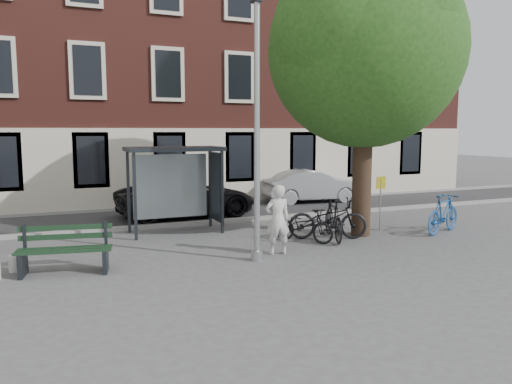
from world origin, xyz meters
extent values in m
plane|color=#4C4C4F|center=(0.00, 0.00, 0.00)|extent=(90.00, 90.00, 0.00)
cube|color=#28282B|center=(0.00, 7.00, 0.01)|extent=(40.00, 4.00, 0.01)
cube|color=gray|center=(0.00, 5.00, 0.06)|extent=(40.00, 0.25, 0.12)
cube|color=gray|center=(0.00, 9.00, 0.06)|extent=(40.00, 0.25, 0.12)
cube|color=brown|center=(0.00, 13.00, 7.00)|extent=(30.00, 8.00, 14.00)
cylinder|color=#9EA0A3|center=(0.00, 0.00, 3.00)|extent=(0.14, 0.14, 6.00)
cylinder|color=#9EA0A3|center=(0.00, 0.00, 0.12)|extent=(0.28, 0.28, 0.24)
cylinder|color=black|center=(4.00, 1.50, 1.70)|extent=(0.56, 0.56, 3.40)
sphere|color=#1F4615|center=(4.00, 1.50, 5.40)|extent=(5.60, 5.60, 5.60)
sphere|color=#1F4615|center=(4.90, 1.90, 5.90)|extent=(3.92, 3.92, 3.92)
sphere|color=#1F4615|center=(3.20, 1.20, 5.70)|extent=(4.20, 4.20, 4.20)
sphere|color=#1F4615|center=(4.20, 0.60, 6.00)|extent=(3.64, 3.64, 3.64)
cube|color=#1E2328|center=(-2.30, 3.40, 1.25)|extent=(0.08, 0.08, 2.50)
cube|color=#1E2328|center=(0.30, 3.40, 1.25)|extent=(0.08, 0.08, 2.50)
cube|color=#1E2328|center=(-2.30, 4.60, 1.25)|extent=(0.08, 0.08, 2.50)
cube|color=#1E2328|center=(0.30, 4.60, 1.25)|extent=(0.08, 0.08, 2.50)
cube|color=#1E2328|center=(-1.00, 4.00, 2.56)|extent=(2.85, 1.45, 0.12)
cube|color=#8C999E|center=(-1.00, 4.60, 1.38)|extent=(2.34, 0.04, 2.00)
cube|color=#1E2328|center=(0.30, 4.00, 1.38)|extent=(0.12, 1.14, 2.12)
cube|color=#D84C19|center=(0.37, 4.00, 1.38)|extent=(0.02, 0.90, 1.62)
imported|color=silver|center=(0.72, 0.37, 0.89)|extent=(0.69, 0.49, 1.77)
cube|color=#1E2328|center=(-5.13, 0.76, 0.26)|extent=(0.20, 0.63, 0.51)
cube|color=#1E2328|center=(-3.46, 0.45, 0.26)|extent=(0.20, 0.63, 0.51)
cube|color=black|center=(-4.33, 0.40, 0.54)|extent=(1.98, 0.49, 0.05)
cube|color=black|center=(-4.29, 0.60, 0.54)|extent=(1.98, 0.49, 0.05)
cube|color=black|center=(-4.26, 0.80, 0.54)|extent=(1.98, 0.49, 0.05)
cube|color=black|center=(-4.24, 0.92, 0.76)|extent=(1.97, 0.41, 0.11)
cube|color=black|center=(-4.24, 0.92, 0.97)|extent=(1.97, 0.41, 0.11)
imported|color=black|center=(2.82, 1.44, 0.59)|extent=(2.38, 1.59, 1.18)
imported|color=#194B8E|center=(6.50, 0.80, 0.60)|extent=(2.05, 1.26, 1.19)
imported|color=black|center=(2.00, 1.37, 0.47)|extent=(1.58, 1.78, 0.93)
imported|color=black|center=(2.91, 1.28, 0.60)|extent=(1.16, 2.06, 1.19)
imported|color=black|center=(0.12, 6.75, 0.71)|extent=(5.25, 2.73, 1.41)
imported|color=#929399|center=(6.08, 8.17, 0.71)|extent=(4.42, 1.88, 1.42)
cylinder|color=silver|center=(-5.30, 1.24, 0.18)|extent=(0.35, 0.35, 0.36)
cylinder|color=#9EA0A3|center=(4.99, 1.89, 0.82)|extent=(0.04, 0.04, 1.64)
cube|color=yellow|center=(4.99, 1.89, 1.50)|extent=(0.28, 0.12, 0.38)
camera|label=1|loc=(-4.57, -10.77, 3.11)|focal=35.00mm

